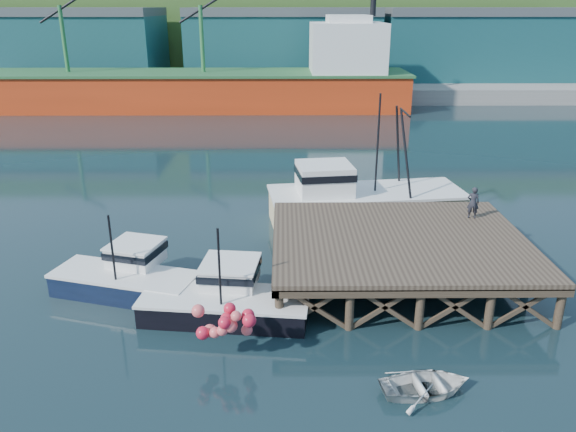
{
  "coord_description": "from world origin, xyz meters",
  "views": [
    {
      "loc": [
        -0.03,
        -24.58,
        12.42
      ],
      "look_at": [
        0.22,
        2.0,
        2.44
      ],
      "focal_mm": 35.0,
      "sensor_mm": 36.0,
      "label": 1
    }
  ],
  "objects_px": {
    "trawler": "(362,197)",
    "dinghy": "(426,385)",
    "boat_black": "(227,298)",
    "boat_navy": "(128,275)",
    "dockworker": "(473,203)"
  },
  "relations": [
    {
      "from": "trawler",
      "to": "dinghy",
      "type": "distance_m",
      "value": 16.33
    },
    {
      "from": "boat_navy",
      "to": "dinghy",
      "type": "height_order",
      "value": "boat_navy"
    },
    {
      "from": "boat_black",
      "to": "trawler",
      "type": "height_order",
      "value": "trawler"
    },
    {
      "from": "dinghy",
      "to": "trawler",
      "type": "bearing_deg",
      "value": -8.63
    },
    {
      "from": "boat_black",
      "to": "dinghy",
      "type": "xyz_separation_m",
      "value": [
        7.27,
        -5.29,
        -0.48
      ]
    },
    {
      "from": "boat_black",
      "to": "trawler",
      "type": "distance_m",
      "value": 13.14
    },
    {
      "from": "boat_navy",
      "to": "trawler",
      "type": "relative_size",
      "value": 0.58
    },
    {
      "from": "boat_navy",
      "to": "dockworker",
      "type": "bearing_deg",
      "value": 29.2
    },
    {
      "from": "trawler",
      "to": "dinghy",
      "type": "bearing_deg",
      "value": -97.04
    },
    {
      "from": "boat_navy",
      "to": "boat_black",
      "type": "bearing_deg",
      "value": -7.55
    },
    {
      "from": "boat_navy",
      "to": "trawler",
      "type": "height_order",
      "value": "trawler"
    },
    {
      "from": "dinghy",
      "to": "boat_navy",
      "type": "bearing_deg",
      "value": 49.46
    },
    {
      "from": "boat_black",
      "to": "dockworker",
      "type": "relative_size",
      "value": 4.38
    },
    {
      "from": "boat_navy",
      "to": "dinghy",
      "type": "relative_size",
      "value": 2.23
    },
    {
      "from": "dinghy",
      "to": "dockworker",
      "type": "bearing_deg",
      "value": -32.48
    }
  ]
}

